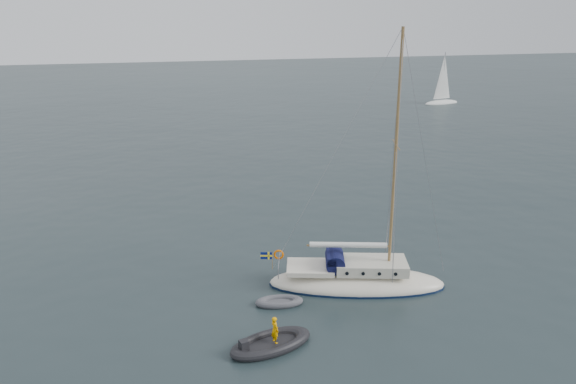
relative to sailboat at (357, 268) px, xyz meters
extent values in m
plane|color=black|center=(-0.92, 1.69, -1.08)|extent=(300.00, 300.00, 0.00)
ellipsoid|color=beige|center=(0.00, 0.00, -0.92)|extent=(9.54, 2.97, 1.59)
cube|color=beige|center=(0.74, 0.00, 0.17)|extent=(3.82, 2.01, 0.58)
cube|color=beige|center=(-2.55, 0.00, 0.00)|extent=(2.54, 2.01, 0.27)
cylinder|color=#0D1034|center=(-1.22, 0.00, 0.46)|extent=(1.02, 1.75, 1.02)
cube|color=#0D1034|center=(-1.43, 0.00, 0.67)|extent=(0.48, 1.75, 0.42)
cylinder|color=olive|center=(1.69, 0.00, 6.23)|extent=(0.16, 0.16, 12.72)
cylinder|color=olive|center=(1.69, 0.00, 6.87)|extent=(0.05, 2.33, 0.05)
cylinder|color=olive|center=(-0.53, 0.00, 1.30)|extent=(4.45, 0.11, 0.11)
cylinder|color=silver|center=(-0.53, 0.00, 1.36)|extent=(4.14, 0.30, 0.30)
cylinder|color=gray|center=(-4.24, 0.00, 0.45)|extent=(0.04, 2.33, 0.04)
torus|color=#F36400|center=(-4.30, 0.64, 0.45)|extent=(0.57, 0.11, 0.57)
cylinder|color=olive|center=(-4.61, 0.00, 0.35)|extent=(0.03, 0.03, 0.95)
cube|color=#09165B|center=(-4.93, 0.00, 0.67)|extent=(0.64, 0.02, 0.40)
cube|color=yellow|center=(-4.93, 0.00, 0.67)|extent=(0.66, 0.03, 0.10)
cube|color=yellow|center=(-4.82, 0.00, 0.67)|extent=(0.10, 0.03, 0.42)
cylinder|color=black|center=(-0.64, 1.02, 0.17)|extent=(0.19, 0.06, 0.19)
cylinder|color=black|center=(-0.64, -1.02, 0.17)|extent=(0.19, 0.06, 0.19)
cylinder|color=black|center=(0.21, 1.02, 0.17)|extent=(0.19, 0.06, 0.19)
cylinder|color=black|center=(0.21, -1.02, 0.17)|extent=(0.19, 0.06, 0.19)
cylinder|color=black|center=(1.06, 1.02, 0.17)|extent=(0.19, 0.06, 0.19)
cylinder|color=black|center=(1.06, -1.02, 0.17)|extent=(0.19, 0.06, 0.19)
cylinder|color=black|center=(1.90, 1.02, 0.17)|extent=(0.19, 0.06, 0.19)
cylinder|color=black|center=(1.90, -1.02, 0.17)|extent=(0.19, 0.06, 0.19)
cube|color=#505156|center=(-4.60, -0.86, -0.98)|extent=(1.51, 0.62, 0.09)
cube|color=black|center=(-5.92, -4.50, -0.94)|extent=(2.47, 1.03, 0.12)
cube|color=black|center=(-7.26, -4.50, -0.62)|extent=(0.36, 0.36, 0.62)
imported|color=#ED9C00|center=(-5.72, -4.50, -0.25)|extent=(0.32, 0.48, 1.29)
ellipsoid|color=silver|center=(37.68, 56.53, -1.03)|extent=(6.56, 2.19, 1.09)
cylinder|color=gray|center=(37.68, 56.53, 3.29)|extent=(0.11, 0.11, 7.66)
cone|color=silver|center=(37.63, 56.53, 3.29)|extent=(3.50, 3.50, 7.11)
camera|label=1|loc=(-10.93, -25.72, 13.23)|focal=35.00mm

